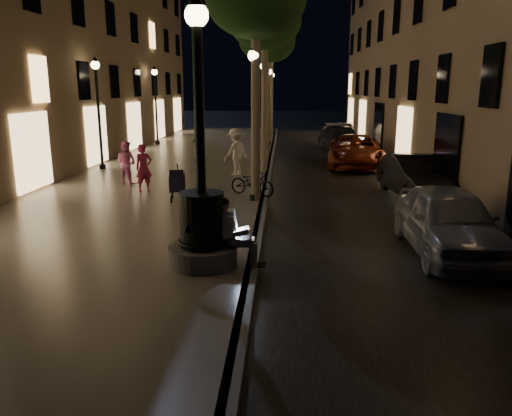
# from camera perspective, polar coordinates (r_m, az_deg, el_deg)

# --- Properties ---
(ground) EXTENTS (120.00, 120.00, 0.00)m
(ground) POSITION_cam_1_polar(r_m,az_deg,el_deg) (22.89, 1.54, 4.25)
(ground) COLOR black
(ground) RESTS_ON ground
(cobble_lane) EXTENTS (6.00, 45.00, 0.02)m
(cobble_lane) POSITION_cam_1_polar(r_m,az_deg,el_deg) (23.00, 9.05, 4.16)
(cobble_lane) COLOR black
(cobble_lane) RESTS_ON ground
(promenade) EXTENTS (8.00, 45.00, 0.20)m
(promenade) POSITION_cam_1_polar(r_m,az_deg,el_deg) (23.32, -8.36, 4.54)
(promenade) COLOR slate
(promenade) RESTS_ON ground
(curb_strip) EXTENTS (0.25, 45.00, 0.20)m
(curb_strip) POSITION_cam_1_polar(r_m,az_deg,el_deg) (22.87, 1.54, 4.50)
(curb_strip) COLOR #59595B
(curb_strip) RESTS_ON ground
(building_right) EXTENTS (8.00, 36.00, 15.00)m
(building_right) POSITION_cam_1_polar(r_m,az_deg,el_deg) (27.51, 24.66, 20.35)
(building_right) COLOR #846E52
(building_right) RESTS_ON ground
(building_left) EXTENTS (8.00, 36.00, 15.00)m
(building_left) POSITION_cam_1_polar(r_m,az_deg,el_deg) (28.76, -24.50, 20.01)
(building_left) COLOR #846E52
(building_left) RESTS_ON ground
(fountain_lamppost) EXTENTS (1.40, 1.40, 5.21)m
(fountain_lamppost) POSITION_cam_1_polar(r_m,az_deg,el_deg) (10.03, -6.20, -0.96)
(fountain_lamppost) COLOR #59595B
(fountain_lamppost) RESTS_ON promenade
(seated_man_laptop) EXTENTS (1.04, 0.35, 1.40)m
(seated_man_laptop) POSITION_cam_1_polar(r_m,az_deg,el_deg) (10.02, -2.69, -2.54)
(seated_man_laptop) COLOR tan
(seated_man_laptop) RESTS_ON promenade
(tree_second) EXTENTS (3.00, 3.00, 7.40)m
(tree_second) POSITION_cam_1_polar(r_m,az_deg,el_deg) (21.75, 1.01, 20.51)
(tree_second) COLOR #6B604C
(tree_second) RESTS_ON promenade
(tree_third) EXTENTS (3.00, 3.00, 7.20)m
(tree_third) POSITION_cam_1_polar(r_m,az_deg,el_deg) (27.70, 1.27, 18.62)
(tree_third) COLOR #6B604C
(tree_third) RESTS_ON promenade
(tree_far) EXTENTS (3.00, 3.00, 7.50)m
(tree_far) POSITION_cam_1_polar(r_m,az_deg,el_deg) (33.69, 1.76, 18.22)
(tree_far) COLOR #6B604C
(tree_far) RESTS_ON promenade
(lamp_curb_a) EXTENTS (0.36, 0.36, 4.81)m
(lamp_curb_a) POSITION_cam_1_polar(r_m,az_deg,el_deg) (15.61, -0.23, 11.83)
(lamp_curb_a) COLOR black
(lamp_curb_a) RESTS_ON promenade
(lamp_curb_b) EXTENTS (0.36, 0.36, 4.81)m
(lamp_curb_b) POSITION_cam_1_polar(r_m,az_deg,el_deg) (23.60, 0.92, 12.43)
(lamp_curb_b) COLOR black
(lamp_curb_b) RESTS_ON promenade
(lamp_curb_c) EXTENTS (0.36, 0.36, 4.81)m
(lamp_curb_c) POSITION_cam_1_polar(r_m,az_deg,el_deg) (31.59, 1.48, 12.73)
(lamp_curb_c) COLOR black
(lamp_curb_c) RESTS_ON promenade
(lamp_curb_d) EXTENTS (0.36, 0.36, 4.81)m
(lamp_curb_d) POSITION_cam_1_polar(r_m,az_deg,el_deg) (39.59, 1.82, 12.90)
(lamp_curb_d) COLOR black
(lamp_curb_d) RESTS_ON promenade
(lamp_left_b) EXTENTS (0.36, 0.36, 4.81)m
(lamp_left_b) POSITION_cam_1_polar(r_m,az_deg,el_deg) (23.02, -17.64, 11.78)
(lamp_left_b) COLOR black
(lamp_left_b) RESTS_ON promenade
(lamp_left_c) EXTENTS (0.36, 0.36, 4.81)m
(lamp_left_c) POSITION_cam_1_polar(r_m,az_deg,el_deg) (32.58, -11.41, 12.50)
(lamp_left_c) COLOR black
(lamp_left_c) RESTS_ON promenade
(stroller) EXTENTS (0.61, 1.16, 1.17)m
(stroller) POSITION_cam_1_polar(r_m,az_deg,el_deg) (16.01, -8.97, 2.88)
(stroller) COLOR black
(stroller) RESTS_ON promenade
(car_front) EXTENTS (1.83, 4.49, 1.52)m
(car_front) POSITION_cam_1_polar(r_m,az_deg,el_deg) (12.19, 21.13, -1.37)
(car_front) COLOR #9EA0A5
(car_front) RESTS_ON ground
(car_second) EXTENTS (1.97, 4.55, 1.46)m
(car_second) POSITION_cam_1_polar(r_m,az_deg,el_deg) (18.03, 17.85, 3.40)
(car_second) COLOR black
(car_second) RESTS_ON ground
(car_third) EXTENTS (3.06, 5.70, 1.52)m
(car_third) POSITION_cam_1_polar(r_m,az_deg,el_deg) (24.49, 11.27, 6.41)
(car_third) COLOR maroon
(car_third) RESTS_ON ground
(car_rear) EXTENTS (2.59, 5.36, 1.50)m
(car_rear) POSITION_cam_1_polar(r_m,az_deg,el_deg) (29.98, 9.66, 7.74)
(car_rear) COLOR #313036
(car_rear) RESTS_ON ground
(car_fifth) EXTENTS (1.72, 4.61, 1.51)m
(car_fifth) POSITION_cam_1_polar(r_m,az_deg,el_deg) (32.41, 9.43, 8.18)
(car_fifth) COLOR #9D9E99
(car_fifth) RESTS_ON ground
(pedestrian_red) EXTENTS (0.71, 0.68, 1.64)m
(pedestrian_red) POSITION_cam_1_polar(r_m,az_deg,el_deg) (17.65, -12.71, 4.48)
(pedestrian_red) COLOR #B1234A
(pedestrian_red) RESTS_ON promenade
(pedestrian_pink) EXTENTS (0.94, 0.84, 1.61)m
(pedestrian_pink) POSITION_cam_1_polar(r_m,az_deg,el_deg) (19.18, -14.61, 5.04)
(pedestrian_pink) COLOR pink
(pedestrian_pink) RESTS_ON promenade
(pedestrian_white) EXTENTS (1.36, 1.39, 1.91)m
(pedestrian_white) POSITION_cam_1_polar(r_m,az_deg,el_deg) (20.63, -2.31, 6.46)
(pedestrian_white) COLOR silver
(pedestrian_white) RESTS_ON promenade
(pedestrian_blue) EXTENTS (1.02, 1.16, 1.88)m
(pedestrian_blue) POSITION_cam_1_polar(r_m,az_deg,el_deg) (24.60, -6.55, 7.50)
(pedestrian_blue) COLOR navy
(pedestrian_blue) RESTS_ON promenade
(bicycle) EXTENTS (1.72, 1.26, 0.86)m
(bicycle) POSITION_cam_1_polar(r_m,az_deg,el_deg) (16.63, -0.42, 2.91)
(bicycle) COLOR black
(bicycle) RESTS_ON promenade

